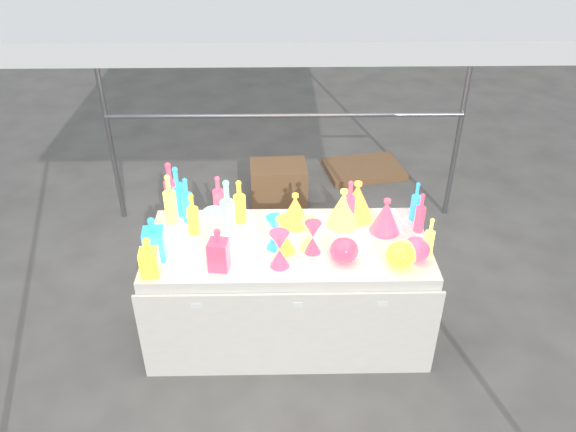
{
  "coord_description": "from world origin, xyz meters",
  "views": [
    {
      "loc": [
        -0.05,
        -2.92,
        2.84
      ],
      "look_at": [
        0.0,
        0.0,
        0.95
      ],
      "focal_mm": 35.0,
      "sensor_mm": 36.0,
      "label": 1
    }
  ],
  "objects_px": {
    "bottle_0": "(193,214)",
    "globe_0": "(400,256)",
    "cardboard_box_closed": "(279,183)",
    "display_table": "(288,288)",
    "hourglass_0": "(313,237)",
    "lampshade_0": "(295,210)",
    "decanter_0": "(149,257)"
  },
  "relations": [
    {
      "from": "lampshade_0",
      "to": "globe_0",
      "type": "bearing_deg",
      "value": -39.05
    },
    {
      "from": "bottle_0",
      "to": "lampshade_0",
      "type": "relative_size",
      "value": 1.25
    },
    {
      "from": "bottle_0",
      "to": "globe_0",
      "type": "distance_m",
      "value": 1.33
    },
    {
      "from": "globe_0",
      "to": "lampshade_0",
      "type": "distance_m",
      "value": 0.77
    },
    {
      "from": "bottle_0",
      "to": "lampshade_0",
      "type": "bearing_deg",
      "value": 7.12
    },
    {
      "from": "hourglass_0",
      "to": "lampshade_0",
      "type": "distance_m",
      "value": 0.32
    },
    {
      "from": "bottle_0",
      "to": "display_table",
      "type": "bearing_deg",
      "value": -12.13
    },
    {
      "from": "bottle_0",
      "to": "cardboard_box_closed",
      "type": "bearing_deg",
      "value": 71.26
    },
    {
      "from": "bottle_0",
      "to": "decanter_0",
      "type": "xyz_separation_m",
      "value": [
        -0.2,
        -0.43,
        -0.02
      ]
    },
    {
      "from": "decanter_0",
      "to": "globe_0",
      "type": "xyz_separation_m",
      "value": [
        1.48,
        0.06,
        -0.06
      ]
    },
    {
      "from": "bottle_0",
      "to": "hourglass_0",
      "type": "height_order",
      "value": "bottle_0"
    },
    {
      "from": "cardboard_box_closed",
      "to": "bottle_0",
      "type": "distance_m",
      "value": 1.86
    },
    {
      "from": "globe_0",
      "to": "display_table",
      "type": "bearing_deg",
      "value": 159.8
    },
    {
      "from": "globe_0",
      "to": "lampshade_0",
      "type": "bearing_deg",
      "value": 143.24
    },
    {
      "from": "display_table",
      "to": "decanter_0",
      "type": "bearing_deg",
      "value": -159.56
    },
    {
      "from": "display_table",
      "to": "bottle_0",
      "type": "bearing_deg",
      "value": 167.87
    },
    {
      "from": "display_table",
      "to": "lampshade_0",
      "type": "bearing_deg",
      "value": 76.61
    },
    {
      "from": "bottle_0",
      "to": "decanter_0",
      "type": "relative_size",
      "value": 1.13
    },
    {
      "from": "display_table",
      "to": "bottle_0",
      "type": "distance_m",
      "value": 0.82
    },
    {
      "from": "bottle_0",
      "to": "globe_0",
      "type": "relative_size",
      "value": 1.67
    },
    {
      "from": "cardboard_box_closed",
      "to": "hourglass_0",
      "type": "height_order",
      "value": "hourglass_0"
    },
    {
      "from": "display_table",
      "to": "decanter_0",
      "type": "height_order",
      "value": "decanter_0"
    },
    {
      "from": "cardboard_box_closed",
      "to": "globe_0",
      "type": "relative_size",
      "value": 2.99
    },
    {
      "from": "globe_0",
      "to": "cardboard_box_closed",
      "type": "bearing_deg",
      "value": 109.82
    },
    {
      "from": "cardboard_box_closed",
      "to": "hourglass_0",
      "type": "distance_m",
      "value": 1.98
    },
    {
      "from": "cardboard_box_closed",
      "to": "display_table",
      "type": "bearing_deg",
      "value": -91.51
    },
    {
      "from": "hourglass_0",
      "to": "globe_0",
      "type": "distance_m",
      "value": 0.54
    },
    {
      "from": "decanter_0",
      "to": "hourglass_0",
      "type": "bearing_deg",
      "value": 8.13
    },
    {
      "from": "display_table",
      "to": "cardboard_box_closed",
      "type": "height_order",
      "value": "display_table"
    },
    {
      "from": "cardboard_box_closed",
      "to": "globe_0",
      "type": "bearing_deg",
      "value": -73.58
    },
    {
      "from": "hourglass_0",
      "to": "lampshade_0",
      "type": "height_order",
      "value": "lampshade_0"
    },
    {
      "from": "display_table",
      "to": "decanter_0",
      "type": "distance_m",
      "value": 1.0
    }
  ]
}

